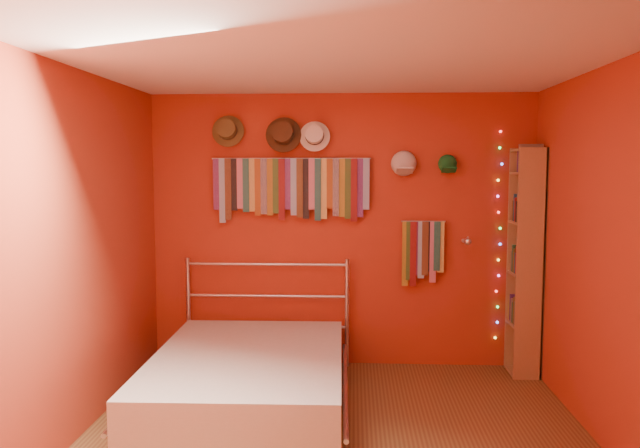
% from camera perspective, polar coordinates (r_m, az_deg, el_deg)
% --- Properties ---
extents(ground, '(3.50, 3.50, 0.00)m').
position_cam_1_polar(ground, '(4.37, 1.40, -19.61)').
color(ground, brown).
rests_on(ground, ground).
extents(back_wall, '(3.50, 0.02, 2.50)m').
position_cam_1_polar(back_wall, '(5.75, 1.95, -0.61)').
color(back_wall, '#A22A1A').
rests_on(back_wall, ground).
extents(right_wall, '(0.02, 3.50, 2.50)m').
position_cam_1_polar(right_wall, '(4.33, 25.31, -3.07)').
color(right_wall, '#A22A1A').
rests_on(right_wall, ground).
extents(left_wall, '(0.02, 3.50, 2.50)m').
position_cam_1_polar(left_wall, '(4.42, -21.90, -2.78)').
color(left_wall, '#A22A1A').
rests_on(left_wall, ground).
extents(ceiling, '(3.50, 3.50, 0.02)m').
position_cam_1_polar(ceiling, '(4.02, 1.48, 14.72)').
color(ceiling, white).
rests_on(ceiling, back_wall).
extents(tie_rack, '(1.45, 0.03, 0.59)m').
position_cam_1_polar(tie_rack, '(5.68, -2.65, 3.51)').
color(tie_rack, silver).
rests_on(tie_rack, back_wall).
extents(small_tie_rack, '(0.40, 0.03, 0.60)m').
position_cam_1_polar(small_tie_rack, '(5.73, 9.34, -2.29)').
color(small_tie_rack, silver).
rests_on(small_tie_rack, back_wall).
extents(fedora_olive, '(0.29, 0.16, 0.29)m').
position_cam_1_polar(fedora_olive, '(5.74, -8.48, 8.50)').
color(fedora_olive, brown).
rests_on(fedora_olive, back_wall).
extents(fedora_brown, '(0.32, 0.18, 0.32)m').
position_cam_1_polar(fedora_brown, '(5.66, -3.40, 8.26)').
color(fedora_brown, '#412A17').
rests_on(fedora_brown, back_wall).
extents(fedora_white, '(0.28, 0.15, 0.27)m').
position_cam_1_polar(fedora_white, '(5.64, -0.51, 8.11)').
color(fedora_white, white).
rests_on(fedora_white, back_wall).
extents(cap_white, '(0.20, 0.25, 0.20)m').
position_cam_1_polar(cap_white, '(5.68, 7.66, 5.49)').
color(cap_white, silver).
rests_on(cap_white, back_wall).
extents(cap_green, '(0.17, 0.22, 0.17)m').
position_cam_1_polar(cap_green, '(5.72, 11.58, 5.39)').
color(cap_green, '#166727').
rests_on(cap_green, back_wall).
extents(fairy_lights, '(0.06, 0.02, 1.90)m').
position_cam_1_polar(fairy_lights, '(5.86, 16.01, -1.08)').
color(fairy_lights, '#FF3333').
rests_on(fairy_lights, back_wall).
extents(reading_lamp, '(0.06, 0.27, 0.08)m').
position_cam_1_polar(reading_lamp, '(5.63, 13.32, -1.55)').
color(reading_lamp, silver).
rests_on(reading_lamp, back_wall).
extents(bookshelf, '(0.25, 0.34, 2.00)m').
position_cam_1_polar(bookshelf, '(5.77, 18.62, -3.19)').
color(bookshelf, olive).
rests_on(bookshelf, ground).
extents(bed, '(1.55, 2.08, 1.00)m').
position_cam_1_polar(bed, '(4.91, -6.56, -13.88)').
color(bed, silver).
rests_on(bed, ground).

